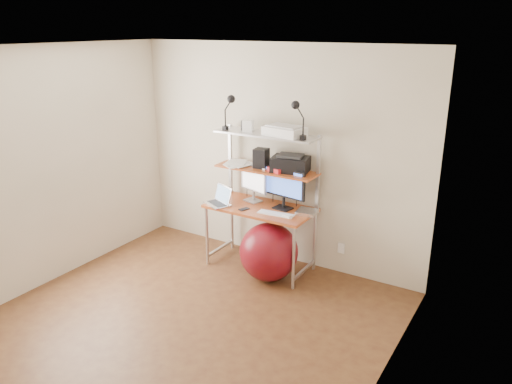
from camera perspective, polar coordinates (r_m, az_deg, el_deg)
room at (r=4.29m, az=-9.36°, el=-1.00°), size 3.60×3.60×3.60m
computer_desk at (r=5.55m, az=0.83°, el=0.58°), size 1.20×0.60×1.57m
wall_outlet at (r=5.69m, az=9.71°, el=-6.35°), size 0.08×0.01×0.12m
monitor_silver at (r=5.68m, az=-0.27°, el=1.32°), size 0.40×0.20×0.46m
monitor_black at (r=5.45m, az=3.21°, el=0.81°), size 0.54×0.18×0.54m
laptop at (r=5.66m, az=-4.12°, el=-0.94°), size 0.38×0.35×0.27m
keyboard at (r=5.35m, az=2.29°, el=-2.52°), size 0.41×0.15×0.01m
mouse at (r=5.28m, az=3.62°, el=-2.76°), size 0.11×0.08×0.03m
mac_mini at (r=5.39m, az=5.84°, el=-2.29°), size 0.23×0.23×0.04m
phone at (r=5.49m, az=-1.38°, el=-1.97°), size 0.10×0.13×0.01m
printer at (r=5.44m, az=3.95°, el=3.27°), size 0.44×0.34×0.19m
nas_cube at (r=5.56m, az=0.60°, el=3.88°), size 0.16×0.16×0.22m
red_box at (r=5.42m, az=2.36°, el=2.56°), size 0.21×0.17×0.05m
scanner at (r=5.33m, az=3.28°, el=7.01°), size 0.45×0.33×0.11m
box_white at (r=5.53m, az=-0.91°, el=7.57°), size 0.13×0.12×0.13m
box_grey at (r=5.61m, az=-0.99°, el=7.65°), size 0.12×0.12×0.11m
clip_lamp_left at (r=5.52m, az=-3.00°, el=9.92°), size 0.16×0.09×0.40m
clip_lamp_right at (r=5.12m, az=4.72°, el=9.17°), size 0.16×0.09×0.39m
exercise_ball at (r=5.47m, az=1.47°, el=-6.86°), size 0.64×0.64×0.64m
paper_stack at (r=5.73m, az=-2.08°, el=3.28°), size 0.39×0.42×0.02m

